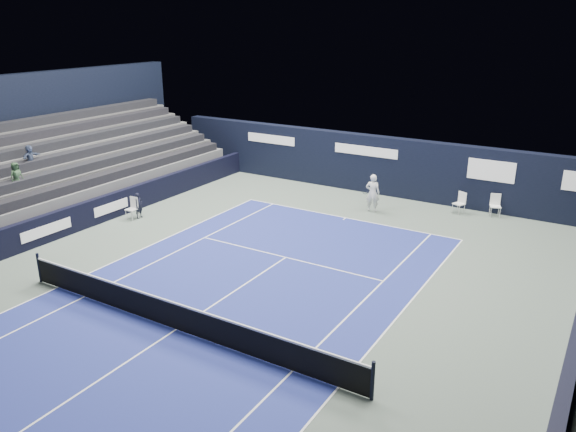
% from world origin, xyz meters
% --- Properties ---
extents(ground, '(48.00, 48.00, 0.00)m').
position_xyz_m(ground, '(0.00, 2.00, 0.00)').
color(ground, '#505F56').
rests_on(ground, ground).
extents(court_surface, '(10.97, 23.77, 0.01)m').
position_xyz_m(court_surface, '(0.00, 0.00, 0.00)').
color(court_surface, navy).
rests_on(court_surface, ground).
extents(folding_chair_back_a, '(0.61, 0.61, 1.06)m').
position_xyz_m(folding_chair_back_a, '(4.41, 15.37, 0.60)').
color(folding_chair_back_a, silver).
rests_on(folding_chair_back_a, ground).
extents(folding_chair_back_b, '(0.61, 0.60, 1.08)m').
position_xyz_m(folding_chair_back_b, '(5.93, 15.86, 0.62)').
color(folding_chair_back_b, white).
rests_on(folding_chair_back_b, ground).
extents(line_judge_chair, '(0.48, 0.47, 1.05)m').
position_xyz_m(line_judge_chair, '(-8.57, 6.61, 0.60)').
color(line_judge_chair, white).
rests_on(line_judge_chair, ground).
extents(line_judge, '(0.31, 0.46, 1.22)m').
position_xyz_m(line_judge, '(-8.40, 6.83, 0.61)').
color(line_judge, black).
rests_on(line_judge, ground).
extents(court_markings, '(11.03, 23.83, 0.00)m').
position_xyz_m(court_markings, '(0.00, 0.00, 0.01)').
color(court_markings, white).
rests_on(court_markings, court_surface).
extents(tennis_net, '(12.90, 0.10, 1.10)m').
position_xyz_m(tennis_net, '(0.00, 0.00, 0.51)').
color(tennis_net, black).
rests_on(tennis_net, ground).
extents(back_sponsor_wall, '(26.00, 0.63, 3.10)m').
position_xyz_m(back_sponsor_wall, '(0.01, 16.50, 1.55)').
color(back_sponsor_wall, black).
rests_on(back_sponsor_wall, ground).
extents(side_barrier_left, '(0.33, 22.00, 1.20)m').
position_xyz_m(side_barrier_left, '(-9.50, 5.97, 0.60)').
color(side_barrier_left, black).
rests_on(side_barrier_left, ground).
extents(spectator_stand, '(6.00, 18.00, 6.40)m').
position_xyz_m(spectator_stand, '(-13.28, 6.99, 1.95)').
color(spectator_stand, '#4E4E51').
rests_on(spectator_stand, ground).
extents(tennis_player, '(0.78, 0.92, 1.87)m').
position_xyz_m(tennis_player, '(0.64, 13.44, 0.94)').
color(tennis_player, silver).
rests_on(tennis_player, ground).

